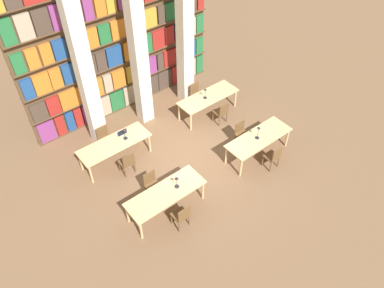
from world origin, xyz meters
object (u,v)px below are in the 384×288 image
reading_table_0 (166,194)px  reading_table_1 (259,139)px  pillar_center (137,44)px  chair_0 (182,215)px  desk_lamp_1 (258,130)px  chair_5 (105,138)px  chair_6 (221,112)px  chair_2 (273,157)px  reading_table_2 (114,145)px  desk_lamp_3 (205,92)px  desk_lamp_2 (124,132)px  desk_lamp_0 (177,180)px  chair_3 (242,133)px  chair_4 (127,162)px  chair_7 (196,94)px  pillar_right (185,26)px  laptop (121,133)px  chair_1 (152,184)px  pillar_left (83,65)px  reading_table_3 (208,98)px

reading_table_0 → reading_table_1: size_ratio=1.00×
pillar_center → chair_0: size_ratio=6.82×
desk_lamp_1 → chair_5: (-3.65, 3.36, -0.62)m
pillar_center → chair_6: pillar_center is taller
chair_2 → reading_table_2: size_ratio=0.38×
reading_table_1 → chair_2: 0.74m
reading_table_2 → desk_lamp_3: desk_lamp_3 is taller
desk_lamp_2 → reading_table_2: bearing=173.2°
desk_lamp_0 → desk_lamp_2: bearing=91.9°
chair_3 → desk_lamp_2: (-3.30, 1.91, 0.58)m
chair_4 → reading_table_0: bearing=-87.1°
desk_lamp_2 → chair_7: bearing=11.8°
pillar_right → chair_2: pillar_right is taller
desk_lamp_2 → chair_7: 3.63m
desk_lamp_1 → laptop: bearing=138.5°
chair_1 → desk_lamp_3: size_ratio=2.12×
pillar_left → laptop: 2.43m
desk_lamp_0 → desk_lamp_1: desk_lamp_1 is taller
laptop → reading_table_3: (3.47, -0.24, -0.12)m
reading_table_0 → chair_6: (3.80, 1.89, -0.22)m
chair_0 → desk_lamp_1: 3.66m
chair_6 → chair_7: same height
reading_table_0 → chair_4: bearing=92.9°
chair_0 → laptop: 3.56m
chair_1 → reading_table_2: bearing=-86.7°
pillar_left → reading_table_2: bearing=-92.1°
desk_lamp_1 → reading_table_3: desk_lamp_1 is taller
reading_table_2 → desk_lamp_0: bearing=-79.7°
chair_4 → chair_6: 3.89m
reading_table_3 → reading_table_2: bearing=179.8°
pillar_center → chair_2: (1.77, -4.58, -2.52)m
chair_5 → chair_7: same height
chair_0 → pillar_center: bearing=68.1°
pillar_left → chair_7: pillar_left is taller
desk_lamp_2 → laptop: desk_lamp_2 is taller
chair_3 → chair_6: (0.21, 1.24, 0.00)m
chair_0 → chair_7: same height
chair_0 → chair_1: 1.41m
chair_3 → desk_lamp_1: bearing=86.9°
reading_table_1 → laptop: 4.40m
desk_lamp_0 → chair_1: bearing=116.7°
pillar_left → chair_7: 4.64m
pillar_center → chair_5: 3.21m
pillar_center → chair_5: bearing=-164.9°
pillar_center → pillar_left: bearing=180.0°
pillar_left → chair_0: size_ratio=6.82×
chair_0 → desk_lamp_3: (3.61, 3.29, 0.58)m
chair_3 → chair_5: size_ratio=1.00×
chair_2 → chair_7: size_ratio=1.00×
pillar_left → chair_1: size_ratio=6.82×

